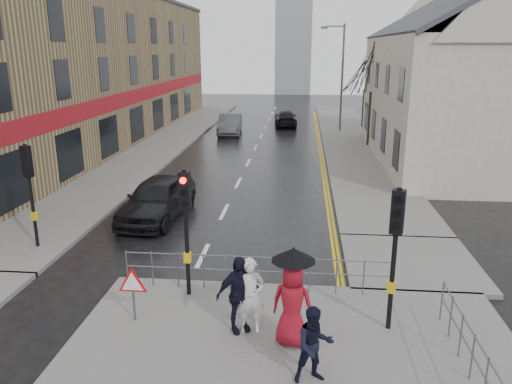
% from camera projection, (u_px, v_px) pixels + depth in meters
% --- Properties ---
extents(ground, '(120.00, 120.00, 0.00)m').
position_uv_depth(ground, '(180.00, 302.00, 13.10)').
color(ground, black).
rests_on(ground, ground).
extents(left_pavement, '(4.00, 44.00, 0.14)m').
position_uv_depth(left_pavement, '(168.00, 140.00, 35.65)').
color(left_pavement, '#605E5B').
rests_on(left_pavement, ground).
extents(right_pavement, '(4.00, 40.00, 0.14)m').
position_uv_depth(right_pavement, '(349.00, 138.00, 36.39)').
color(right_pavement, '#605E5B').
rests_on(right_pavement, ground).
extents(pavement_bridge_right, '(4.00, 4.20, 0.14)m').
position_uv_depth(pavement_bridge_right, '(410.00, 262.00, 15.36)').
color(pavement_bridge_right, '#605E5B').
rests_on(pavement_bridge_right, ground).
extents(building_left_terrace, '(8.00, 42.00, 10.00)m').
position_uv_depth(building_left_terrace, '(81.00, 69.00, 33.81)').
color(building_left_terrace, '#907C53').
rests_on(building_left_terrace, ground).
extents(building_right_cream, '(9.00, 16.40, 10.10)m').
position_uv_depth(building_right_cream, '(464.00, 78.00, 27.89)').
color(building_right_cream, beige).
rests_on(building_right_cream, ground).
extents(church_tower, '(5.00, 5.00, 18.00)m').
position_uv_depth(church_tower, '(294.00, 28.00, 69.71)').
color(church_tower, gray).
rests_on(church_tower, ground).
extents(traffic_signal_near_left, '(0.28, 0.27, 3.40)m').
position_uv_depth(traffic_signal_near_left, '(186.00, 211.00, 12.58)').
color(traffic_signal_near_left, black).
rests_on(traffic_signal_near_left, near_pavement).
extents(traffic_signal_near_right, '(0.34, 0.33, 3.40)m').
position_uv_depth(traffic_signal_near_right, '(396.00, 235.00, 10.98)').
color(traffic_signal_near_right, black).
rests_on(traffic_signal_near_right, near_pavement).
extents(traffic_signal_far_left, '(0.34, 0.33, 3.40)m').
position_uv_depth(traffic_signal_far_left, '(29.00, 178.00, 15.78)').
color(traffic_signal_far_left, black).
rests_on(traffic_signal_far_left, left_pavement).
extents(guard_railing_front, '(7.14, 0.04, 1.00)m').
position_uv_depth(guard_railing_front, '(256.00, 265.00, 13.26)').
color(guard_railing_front, '#595B5E').
rests_on(guard_railing_front, near_pavement).
extents(guard_railing_side, '(0.04, 4.54, 1.00)m').
position_uv_depth(guard_railing_side, '(473.00, 348.00, 9.65)').
color(guard_railing_side, '#595B5E').
rests_on(guard_railing_side, near_pavement).
extents(warning_sign, '(0.80, 0.07, 1.35)m').
position_uv_depth(warning_sign, '(133.00, 286.00, 11.73)').
color(warning_sign, '#595B5E').
rests_on(warning_sign, near_pavement).
extents(street_lamp, '(1.83, 0.25, 8.00)m').
position_uv_depth(street_lamp, '(340.00, 71.00, 38.02)').
color(street_lamp, '#595B5E').
rests_on(street_lamp, right_pavement).
extents(tree_near, '(2.40, 2.40, 6.58)m').
position_uv_depth(tree_near, '(373.00, 68.00, 32.02)').
color(tree_near, '#30251A').
rests_on(tree_near, right_pavement).
extents(tree_far, '(2.40, 2.40, 5.64)m').
position_uv_depth(tree_far, '(366.00, 73.00, 39.82)').
color(tree_far, '#30251A').
rests_on(tree_far, right_pavement).
extents(pedestrian_a, '(0.70, 0.51, 1.79)m').
position_uv_depth(pedestrian_a, '(251.00, 296.00, 11.27)').
color(pedestrian_a, silver).
rests_on(pedestrian_a, near_pavement).
extents(pedestrian_b, '(0.90, 0.79, 1.58)m').
position_uv_depth(pedestrian_b, '(314.00, 345.00, 9.58)').
color(pedestrian_b, black).
rests_on(pedestrian_b, near_pavement).
extents(pedestrian_with_umbrella, '(1.06, 0.96, 2.26)m').
position_uv_depth(pedestrian_with_umbrella, '(293.00, 295.00, 10.70)').
color(pedestrian_with_umbrella, maroon).
rests_on(pedestrian_with_umbrella, near_pavement).
extents(pedestrian_d, '(1.15, 0.93, 1.83)m').
position_uv_depth(pedestrian_d, '(238.00, 294.00, 11.29)').
color(pedestrian_d, black).
rests_on(pedestrian_d, near_pavement).
extents(car_parked, '(2.39, 4.97, 1.64)m').
position_uv_depth(car_parked, '(157.00, 199.00, 19.23)').
color(car_parked, black).
rests_on(car_parked, ground).
extents(car_mid, '(1.92, 4.75, 1.53)m').
position_uv_depth(car_mid, '(230.00, 124.00, 38.14)').
color(car_mid, '#3F4143').
rests_on(car_mid, ground).
extents(car_far, '(2.12, 4.55, 1.28)m').
position_uv_depth(car_far, '(286.00, 119.00, 42.06)').
color(car_far, black).
rests_on(car_far, ground).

